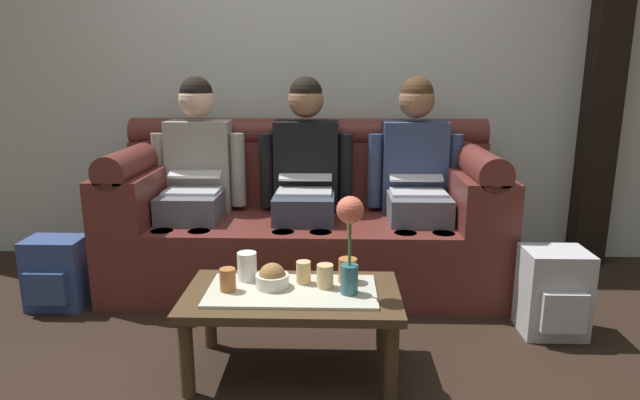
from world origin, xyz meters
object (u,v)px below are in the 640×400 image
(backpack_right, at_px, (553,293))
(person_middle, at_px, (305,174))
(snack_bowl, at_px, (272,278))
(cup_near_right, at_px, (348,270))
(person_left, at_px, (196,174))
(coffee_table, at_px, (292,303))
(cup_near_left, at_px, (325,276))
(cup_far_center, at_px, (228,280))
(cup_far_right, at_px, (247,266))
(flower_vase, at_px, (350,233))
(cup_far_left, at_px, (303,272))
(backpack_left, at_px, (57,274))
(couch, at_px, (306,221))
(person_right, at_px, (416,175))

(backpack_right, bearing_deg, person_middle, 151.60)
(snack_bowl, xyz_separation_m, cup_near_right, (0.32, 0.07, 0.01))
(cup_near_right, height_order, backpack_right, cup_near_right)
(person_left, bearing_deg, coffee_table, -58.22)
(snack_bowl, distance_m, cup_near_left, 0.22)
(cup_near_right, bearing_deg, cup_far_center, -166.84)
(coffee_table, xyz_separation_m, cup_near_right, (0.23, 0.10, 0.11))
(person_middle, xyz_separation_m, cup_far_center, (-0.26, -1.07, -0.24))
(snack_bowl, bearing_deg, person_middle, 85.34)
(coffee_table, relative_size, cup_far_right, 7.34)
(flower_vase, relative_size, cup_far_left, 4.21)
(snack_bowl, height_order, cup_far_left, snack_bowl)
(coffee_table, distance_m, cup_far_center, 0.28)
(person_middle, height_order, cup_far_left, person_middle)
(backpack_left, bearing_deg, cup_far_left, -21.55)
(flower_vase, bearing_deg, cup_far_center, 178.58)
(couch, xyz_separation_m, snack_bowl, (-0.08, -1.03, 0.04))
(person_middle, bearing_deg, backpack_left, -161.69)
(cup_far_center, distance_m, backpack_right, 1.56)
(flower_vase, height_order, snack_bowl, flower_vase)
(backpack_left, bearing_deg, person_middle, 18.31)
(person_right, height_order, cup_far_right, person_right)
(flower_vase, height_order, cup_far_center, flower_vase)
(person_right, relative_size, flower_vase, 3.02)
(cup_near_left, height_order, backpack_left, cup_near_left)
(coffee_table, xyz_separation_m, backpack_right, (1.23, 0.38, -0.10))
(backpack_left, bearing_deg, backpack_right, -5.15)
(person_middle, bearing_deg, cup_far_center, -103.76)
(cup_near_left, relative_size, cup_far_right, 0.81)
(person_left, height_order, cup_far_center, person_left)
(backpack_right, bearing_deg, couch, 151.48)
(person_middle, relative_size, cup_far_left, 12.72)
(backpack_right, bearing_deg, person_right, 131.22)
(cup_far_right, relative_size, backpack_left, 0.32)
(couch, xyz_separation_m, coffee_table, (0.00, -1.05, -0.06))
(coffee_table, height_order, cup_far_left, cup_far_left)
(flower_vase, xyz_separation_m, snack_bowl, (-0.32, 0.06, -0.22))
(person_right, distance_m, cup_far_left, 1.17)
(cup_near_left, height_order, cup_far_center, cup_near_left)
(person_left, distance_m, backpack_right, 2.05)
(cup_near_left, xyz_separation_m, cup_near_right, (0.10, 0.07, 0.00))
(person_right, height_order, backpack_left, person_right)
(snack_bowl, bearing_deg, cup_near_right, 12.92)
(snack_bowl, bearing_deg, cup_far_center, -166.43)
(cup_far_left, bearing_deg, couch, 92.59)
(cup_near_right, bearing_deg, coffee_table, -157.59)
(flower_vase, xyz_separation_m, backpack_left, (-1.55, 0.64, -0.44))
(person_left, height_order, backpack_left, person_left)
(couch, xyz_separation_m, flower_vase, (0.24, -1.08, 0.26))
(flower_vase, relative_size, backpack_right, 0.96)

